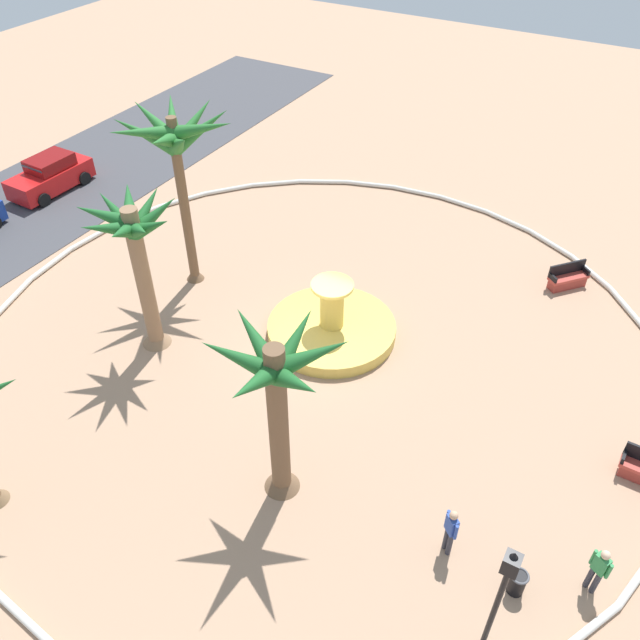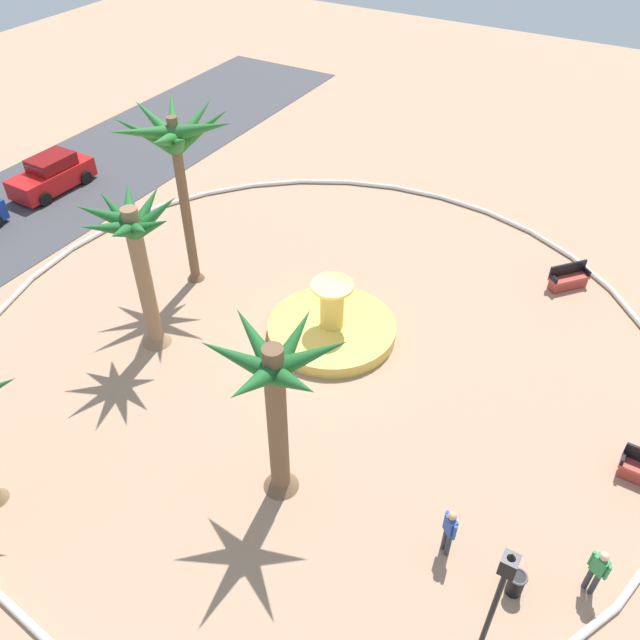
# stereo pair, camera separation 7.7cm
# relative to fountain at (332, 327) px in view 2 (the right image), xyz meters

# --- Properties ---
(ground_plane) EXTENTS (80.00, 80.00, 0.00)m
(ground_plane) POSITION_rel_fountain_xyz_m (-0.81, 0.22, -0.32)
(ground_plane) COLOR tan
(plaza_curb) EXTENTS (23.99, 23.99, 0.20)m
(plaza_curb) POSITION_rel_fountain_xyz_m (-0.81, 0.22, -0.22)
(plaza_curb) COLOR silver
(plaza_curb) RESTS_ON ground
(street_asphalt) EXTENTS (48.00, 8.00, 0.03)m
(street_asphalt) POSITION_rel_fountain_xyz_m (-0.81, 16.61, -0.30)
(street_asphalt) COLOR #424247
(street_asphalt) RESTS_ON ground
(fountain) EXTENTS (4.58, 4.58, 2.22)m
(fountain) POSITION_rel_fountain_xyz_m (0.00, 0.00, 0.00)
(fountain) COLOR gold
(fountain) RESTS_ON ground
(palm_tree_by_curb) EXTENTS (4.20, 4.36, 6.93)m
(palm_tree_by_curb) POSITION_rel_fountain_xyz_m (0.23, 6.32, 5.35)
(palm_tree_by_curb) COLOR brown
(palm_tree_by_curb) RESTS_ON ground
(palm_tree_mid_plaza) EXTENTS (3.66, 3.57, 5.51)m
(palm_tree_mid_plaza) POSITION_rel_fountain_xyz_m (-6.35, -1.92, 3.53)
(palm_tree_mid_plaza) COLOR brown
(palm_tree_mid_plaza) RESTS_ON ground
(palm_tree_far_side) EXTENTS (3.29, 3.29, 5.65)m
(palm_tree_far_side) POSITION_rel_fountain_xyz_m (-3.45, 5.15, 3.83)
(palm_tree_far_side) COLOR #8E6B4C
(palm_tree_far_side) RESTS_ON ground
(bench_west) EXTENTS (1.53, 1.43, 1.00)m
(bench_west) POSITION_rel_fountain_xyz_m (7.02, -6.62, 0.03)
(bench_west) COLOR #B73D33
(bench_west) RESTS_ON ground
(lamppost) EXTENTS (0.32, 0.32, 4.49)m
(lamppost) POSITION_rel_fountain_xyz_m (-8.14, -8.23, 2.31)
(lamppost) COLOR black
(lamppost) RESTS_ON ground
(trash_bin) EXTENTS (0.46, 0.46, 0.73)m
(trash_bin) POSITION_rel_fountain_xyz_m (-6.14, -8.50, 0.07)
(trash_bin) COLOR black
(trash_bin) RESTS_ON ground
(person_cyclist_helmet) EXTENTS (0.38, 0.42, 1.67)m
(person_cyclist_helmet) POSITION_rel_fountain_xyz_m (-5.95, -6.65, 0.62)
(person_cyclist_helmet) COLOR #33333D
(person_cyclist_helmet) RESTS_ON ground
(person_cyclist_photo) EXTENTS (0.33, 0.48, 1.64)m
(person_cyclist_photo) POSITION_rel_fountain_xyz_m (-5.19, -10.07, 0.60)
(person_cyclist_photo) COLOR #33333D
(person_cyclist_photo) RESTS_ON ground
(parked_car_second) EXTENTS (4.05, 2.01, 1.67)m
(parked_car_second) POSITION_rel_fountain_xyz_m (2.63, 16.79, 0.46)
(parked_car_second) COLOR red
(parked_car_second) RESTS_ON ground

